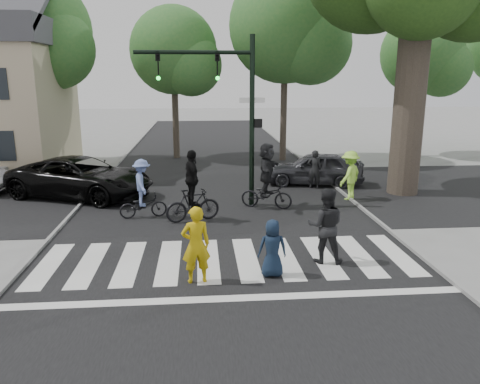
{
  "coord_description": "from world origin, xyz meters",
  "views": [
    {
      "loc": [
        -0.65,
        -10.31,
        4.62
      ],
      "look_at": [
        0.5,
        3.0,
        1.3
      ],
      "focal_mm": 35.0,
      "sensor_mm": 36.0,
      "label": 1
    }
  ],
  "objects_px": {
    "pedestrian_woman": "(196,245)",
    "cyclist_mid": "(192,192)",
    "traffic_signal": "(228,97)",
    "car_suv": "(81,177)",
    "pedestrian_child": "(272,248)",
    "pedestrian_adult": "(325,226)",
    "cyclist_right": "(267,180)",
    "car_grey": "(314,168)",
    "cyclist_left": "(143,193)"
  },
  "relations": [
    {
      "from": "pedestrian_woman",
      "to": "cyclist_left",
      "type": "height_order",
      "value": "cyclist_left"
    },
    {
      "from": "pedestrian_child",
      "to": "car_grey",
      "type": "xyz_separation_m",
      "value": [
        3.31,
        9.44,
        0.02
      ]
    },
    {
      "from": "pedestrian_child",
      "to": "cyclist_left",
      "type": "bearing_deg",
      "value": -53.83
    },
    {
      "from": "cyclist_right",
      "to": "cyclist_mid",
      "type": "bearing_deg",
      "value": -153.0
    },
    {
      "from": "pedestrian_woman",
      "to": "cyclist_left",
      "type": "relative_size",
      "value": 0.92
    },
    {
      "from": "traffic_signal",
      "to": "car_grey",
      "type": "distance_m",
      "value": 5.97
    },
    {
      "from": "pedestrian_adult",
      "to": "cyclist_mid",
      "type": "distance_m",
      "value": 5.06
    },
    {
      "from": "pedestrian_adult",
      "to": "cyclist_right",
      "type": "xyz_separation_m",
      "value": [
        -0.76,
        5.1,
        0.08
      ]
    },
    {
      "from": "pedestrian_child",
      "to": "cyclist_mid",
      "type": "distance_m",
      "value": 4.92
    },
    {
      "from": "cyclist_left",
      "to": "cyclist_right",
      "type": "distance_m",
      "value": 4.35
    },
    {
      "from": "cyclist_left",
      "to": "car_suv",
      "type": "relative_size",
      "value": 0.35
    },
    {
      "from": "cyclist_mid",
      "to": "cyclist_right",
      "type": "bearing_deg",
      "value": 27.0
    },
    {
      "from": "traffic_signal",
      "to": "cyclist_left",
      "type": "xyz_separation_m",
      "value": [
        -2.93,
        -1.23,
        -3.04
      ]
    },
    {
      "from": "pedestrian_child",
      "to": "car_suv",
      "type": "distance_m",
      "value": 10.2
    },
    {
      "from": "pedestrian_woman",
      "to": "cyclist_left",
      "type": "xyz_separation_m",
      "value": [
        -1.79,
        5.25,
        -0.05
      ]
    },
    {
      "from": "traffic_signal",
      "to": "pedestrian_child",
      "type": "height_order",
      "value": "traffic_signal"
    },
    {
      "from": "pedestrian_child",
      "to": "pedestrian_adult",
      "type": "relative_size",
      "value": 0.72
    },
    {
      "from": "traffic_signal",
      "to": "car_suv",
      "type": "distance_m",
      "value": 6.68
    },
    {
      "from": "traffic_signal",
      "to": "pedestrian_child",
      "type": "relative_size",
      "value": 4.32
    },
    {
      "from": "cyclist_left",
      "to": "car_suv",
      "type": "distance_m",
      "value": 4.03
    },
    {
      "from": "pedestrian_child",
      "to": "cyclist_right",
      "type": "bearing_deg",
      "value": -95.86
    },
    {
      "from": "pedestrian_adult",
      "to": "cyclist_left",
      "type": "height_order",
      "value": "cyclist_left"
    },
    {
      "from": "cyclist_mid",
      "to": "traffic_signal",
      "type": "bearing_deg",
      "value": 54.28
    },
    {
      "from": "traffic_signal",
      "to": "pedestrian_adult",
      "type": "xyz_separation_m",
      "value": [
        2.1,
        -5.55,
        -2.93
      ]
    },
    {
      "from": "traffic_signal",
      "to": "car_grey",
      "type": "height_order",
      "value": "traffic_signal"
    },
    {
      "from": "cyclist_right",
      "to": "cyclist_left",
      "type": "bearing_deg",
      "value": -169.53
    },
    {
      "from": "cyclist_mid",
      "to": "cyclist_right",
      "type": "distance_m",
      "value": 2.93
    },
    {
      "from": "pedestrian_child",
      "to": "car_grey",
      "type": "distance_m",
      "value": 10.0
    },
    {
      "from": "cyclist_left",
      "to": "pedestrian_adult",
      "type": "bearing_deg",
      "value": -40.6
    },
    {
      "from": "pedestrian_child",
      "to": "pedestrian_woman",
      "type": "bearing_deg",
      "value": 7.03
    },
    {
      "from": "pedestrian_adult",
      "to": "cyclist_mid",
      "type": "relative_size",
      "value": 0.82
    },
    {
      "from": "pedestrian_woman",
      "to": "car_grey",
      "type": "distance_m",
      "value": 10.89
    },
    {
      "from": "traffic_signal",
      "to": "cyclist_left",
      "type": "height_order",
      "value": "traffic_signal"
    },
    {
      "from": "traffic_signal",
      "to": "car_suv",
      "type": "xyz_separation_m",
      "value": [
        -5.64,
        1.75,
        -3.12
      ]
    },
    {
      "from": "traffic_signal",
      "to": "car_suv",
      "type": "height_order",
      "value": "traffic_signal"
    },
    {
      "from": "pedestrian_adult",
      "to": "cyclist_right",
      "type": "height_order",
      "value": "cyclist_right"
    },
    {
      "from": "pedestrian_adult",
      "to": "car_suv",
      "type": "xyz_separation_m",
      "value": [
        -7.74,
        7.29,
        -0.18
      ]
    },
    {
      "from": "traffic_signal",
      "to": "pedestrian_adult",
      "type": "bearing_deg",
      "value": -69.26
    },
    {
      "from": "pedestrian_adult",
      "to": "cyclist_left",
      "type": "relative_size",
      "value": 0.98
    },
    {
      "from": "pedestrian_child",
      "to": "cyclist_mid",
      "type": "bearing_deg",
      "value": -66.09
    },
    {
      "from": "pedestrian_child",
      "to": "pedestrian_adult",
      "type": "xyz_separation_m",
      "value": [
        1.46,
        0.75,
        0.27
      ]
    },
    {
      "from": "pedestrian_woman",
      "to": "cyclist_mid",
      "type": "height_order",
      "value": "cyclist_mid"
    },
    {
      "from": "traffic_signal",
      "to": "pedestrian_adult",
      "type": "distance_m",
      "value": 6.62
    },
    {
      "from": "traffic_signal",
      "to": "pedestrian_adult",
      "type": "relative_size",
      "value": 3.1
    },
    {
      "from": "pedestrian_child",
      "to": "pedestrian_adult",
      "type": "distance_m",
      "value": 1.66
    },
    {
      "from": "pedestrian_adult",
      "to": "traffic_signal",
      "type": "bearing_deg",
      "value": -57.18
    },
    {
      "from": "traffic_signal",
      "to": "cyclist_mid",
      "type": "relative_size",
      "value": 2.56
    },
    {
      "from": "traffic_signal",
      "to": "pedestrian_child",
      "type": "xyz_separation_m",
      "value": [
        0.64,
        -6.29,
        -3.21
      ]
    },
    {
      "from": "cyclist_mid",
      "to": "car_suv",
      "type": "distance_m",
      "value": 5.61
    },
    {
      "from": "traffic_signal",
      "to": "pedestrian_child",
      "type": "bearing_deg",
      "value": -84.19
    }
  ]
}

